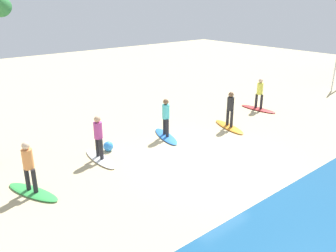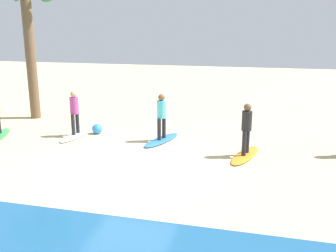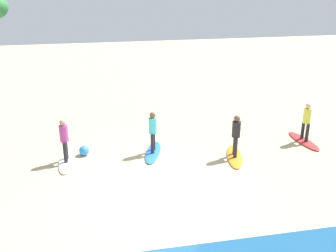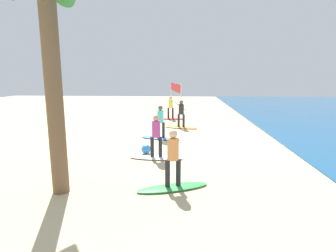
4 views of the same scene
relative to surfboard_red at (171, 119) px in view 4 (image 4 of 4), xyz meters
name	(u,v)px [view 4 (image 4 of 4)]	position (x,y,z in m)	size (l,w,h in m)	color
ground_plane	(216,141)	(6.67, 2.69, -0.04)	(60.00, 60.00, 0.00)	#CCB789
surfboard_red	(171,119)	(0.00, 0.00, 0.00)	(2.10, 0.56, 0.09)	red
surfer_red	(171,106)	(0.00, 0.00, 0.99)	(0.32, 0.46, 1.64)	#232328
surfboard_orange	(181,127)	(3.40, 0.86, 0.00)	(2.10, 0.56, 0.09)	orange
surfer_orange	(181,112)	(3.40, 0.86, 0.99)	(0.32, 0.45, 1.64)	#232328
surfboard_blue	(161,138)	(6.43, -0.13, 0.00)	(2.10, 0.56, 0.09)	blue
surfer_blue	(160,119)	(6.43, -0.13, 0.99)	(0.32, 0.45, 1.64)	#232328
surfboard_white	(156,158)	(9.76, 0.03, 0.00)	(2.10, 0.56, 0.09)	white
surfer_white	(156,133)	(9.76, 0.03, 0.99)	(0.32, 0.46, 1.64)	#232328
surfboard_green	(173,187)	(12.57, 0.82, 0.00)	(2.10, 0.56, 0.09)	green
surfer_green	(173,154)	(12.57, 0.82, 0.99)	(0.32, 0.44, 1.64)	#232328
volleyball_net	(175,88)	(-11.49, -0.14, 1.74)	(8.97, 1.61, 2.50)	silver
beach_ball	(146,149)	(9.11, -0.47, 0.15)	(0.40, 0.40, 0.40)	#338CE5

